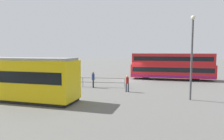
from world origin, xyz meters
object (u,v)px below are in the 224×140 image
street_lamp (192,51)px  pedestrian_near_railing (93,78)px  pedestrian_crossing (127,82)px  double_decker_bus (172,66)px  info_sign (55,74)px

street_lamp → pedestrian_near_railing: bearing=-17.8°
pedestrian_crossing → street_lamp: size_ratio=0.24×
double_decker_bus → info_sign: (13.13, 9.61, -0.47)m
double_decker_bus → street_lamp: bearing=96.6°
pedestrian_crossing → street_lamp: 6.87m
pedestrian_near_railing → pedestrian_crossing: 4.36m
pedestrian_near_railing → street_lamp: bearing=162.2°
double_decker_bus → street_lamp: size_ratio=1.65×
info_sign → double_decker_bus: bearing=-143.8°
pedestrian_near_railing → street_lamp: street_lamp is taller
double_decker_bus → pedestrian_near_railing: (8.55, 9.15, -0.93)m
pedestrian_crossing → street_lamp: (-5.81, 1.91, 3.11)m
double_decker_bus → pedestrian_near_railing: bearing=47.0°
pedestrian_crossing → info_sign: bearing=-5.4°
double_decker_bus → pedestrian_crossing: 11.36m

